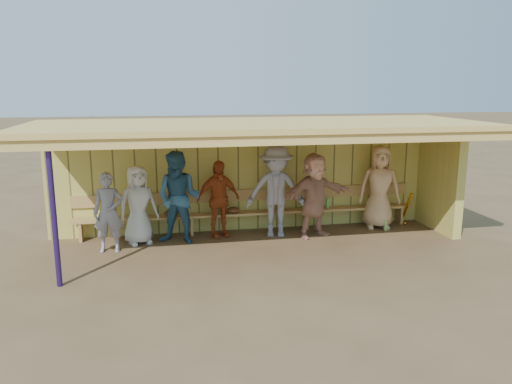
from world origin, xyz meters
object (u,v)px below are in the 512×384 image
(player_f, at_px, (314,195))
(player_b, at_px, (138,205))
(player_a, at_px, (108,212))
(player_e, at_px, (276,191))
(player_d, at_px, (218,199))
(player_h, at_px, (379,187))
(player_c, at_px, (179,198))
(bench, at_px, (249,208))

(player_f, bearing_deg, player_b, 156.80)
(player_a, relative_size, player_e, 0.80)
(player_a, relative_size, player_f, 0.86)
(player_a, height_order, player_d, player_d)
(player_h, bearing_deg, player_e, -161.62)
(player_c, height_order, player_h, player_c)
(player_a, xyz_separation_m, player_f, (4.22, 0.20, 0.12))
(player_f, bearing_deg, player_e, 145.71)
(player_b, relative_size, player_f, 0.89)
(player_h, bearing_deg, player_a, -160.05)
(player_a, distance_m, bench, 3.08)
(player_e, bearing_deg, player_f, -3.18)
(player_h, height_order, bench, player_h)
(player_b, xyz_separation_m, player_c, (0.82, -0.13, 0.14))
(player_a, xyz_separation_m, player_d, (2.21, 0.57, 0.04))
(player_c, relative_size, player_h, 1.01)
(player_a, bearing_deg, player_d, 19.10)
(player_d, height_order, player_h, player_h)
(player_f, relative_size, bench, 0.24)
(player_a, xyz_separation_m, player_c, (1.37, 0.27, 0.17))
(player_b, bearing_deg, player_a, -163.72)
(player_a, xyz_separation_m, player_h, (5.88, 0.57, 0.16))
(player_b, height_order, player_d, player_d)
(player_c, bearing_deg, player_a, -146.21)
(player_b, height_order, player_f, player_f)
(player_e, height_order, player_f, player_e)
(player_e, distance_m, bench, 0.82)
(player_e, bearing_deg, player_a, -162.24)
(player_d, xyz_separation_m, player_h, (3.67, 0.00, 0.12))
(player_a, height_order, player_c, player_c)
(player_a, bearing_deg, player_f, 7.38)
(player_a, height_order, bench, player_a)
(player_c, height_order, player_f, player_c)
(player_a, relative_size, bench, 0.21)
(player_b, distance_m, player_e, 2.89)
(player_d, bearing_deg, player_e, -24.25)
(player_b, bearing_deg, player_h, -18.24)
(player_a, distance_m, player_e, 3.46)
(player_c, relative_size, player_f, 1.05)
(player_a, bearing_deg, bench, 21.24)
(player_e, relative_size, player_f, 1.08)
(player_c, bearing_deg, player_b, -166.61)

